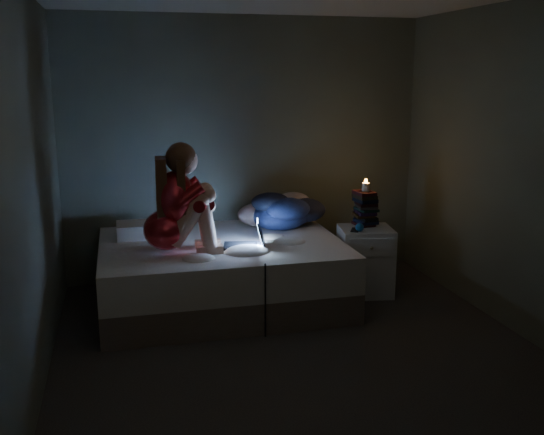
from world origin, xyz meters
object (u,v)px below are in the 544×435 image
object	(u,v)px
nightstand	(365,261)
woman	(165,198)
candle	(366,186)
phone	(357,230)
bed	(222,273)
laptop	(243,233)

from	to	relation	value
nightstand	woman	bearing A→B (deg)	-165.53
candle	phone	world-z (taller)	candle
bed	phone	xyz separation A→B (m)	(1.23, -0.15, 0.35)
bed	candle	bearing A→B (deg)	1.37
phone	candle	bearing A→B (deg)	70.32
bed	nightstand	bearing A→B (deg)	-2.73
laptop	nightstand	distance (m)	1.27
laptop	nightstand	world-z (taller)	laptop
bed	nightstand	world-z (taller)	nightstand
bed	woman	world-z (taller)	woman
laptop	phone	world-z (taller)	laptop
nightstand	candle	distance (m)	0.71
bed	woman	size ratio (longest dim) A/B	2.29
laptop	candle	xyz separation A→B (m)	(1.22, 0.26, 0.31)
bed	laptop	size ratio (longest dim) A/B	6.02
bed	woman	xyz separation A→B (m)	(-0.50, -0.24, 0.75)
woman	candle	world-z (taller)	woman
laptop	phone	distance (m)	1.08
bed	laptop	world-z (taller)	laptop
woman	phone	distance (m)	1.78
candle	bed	bearing A→B (deg)	-178.63
phone	woman	bearing A→B (deg)	-158.01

